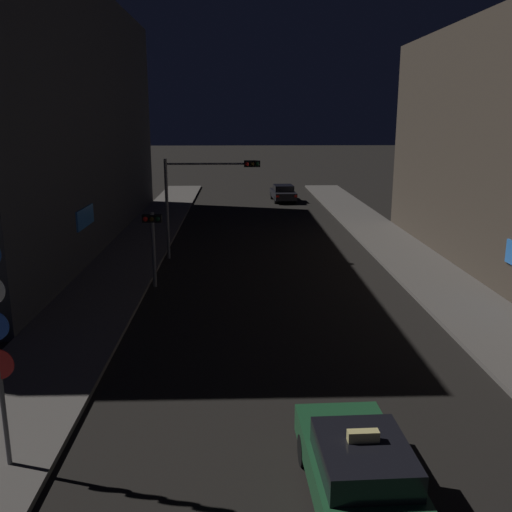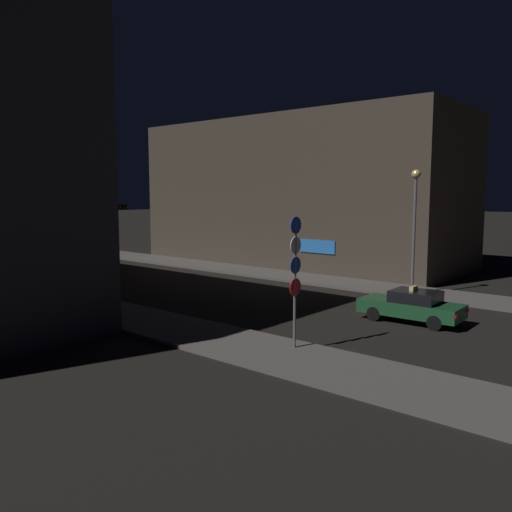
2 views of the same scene
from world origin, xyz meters
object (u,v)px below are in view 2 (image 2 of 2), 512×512
at_px(traffic_light_left_kerb, 111,257).
at_px(far_car, 24,246).
at_px(taxi, 412,306).
at_px(traffic_light_overhead, 89,226).
at_px(sign_pole_left, 295,271).
at_px(street_lamp_near_block, 415,211).

bearing_deg(traffic_light_left_kerb, far_car, 73.44).
bearing_deg(taxi, traffic_light_overhead, 101.49).
bearing_deg(sign_pole_left, traffic_light_overhead, 80.44).
distance_m(taxi, traffic_light_left_kerb, 15.36).
xyz_separation_m(taxi, traffic_light_overhead, (-3.89, 19.12, 2.96)).
xyz_separation_m(traffic_light_overhead, street_lamp_near_block, (9.56, -16.62, 1.01)).
height_order(traffic_light_left_kerb, street_lamp_near_block, street_lamp_near_block).
distance_m(far_car, traffic_light_left_kerb, 26.13).
relative_size(traffic_light_overhead, traffic_light_left_kerb, 1.57).
relative_size(traffic_light_left_kerb, sign_pole_left, 0.68).
bearing_deg(far_car, taxi, -92.45).
height_order(taxi, traffic_light_overhead, traffic_light_overhead).
bearing_deg(sign_pole_left, traffic_light_left_kerb, 85.00).
relative_size(far_car, traffic_light_overhead, 0.90).
bearing_deg(traffic_light_overhead, taxi, -78.51).
relative_size(taxi, traffic_light_left_kerb, 1.41).
height_order(taxi, street_lamp_near_block, street_lamp_near_block).
relative_size(far_car, sign_pole_left, 0.97).
xyz_separation_m(traffic_light_left_kerb, sign_pole_left, (-1.12, -12.79, 0.60)).
bearing_deg(sign_pole_left, far_car, 77.25).
relative_size(taxi, traffic_light_overhead, 0.89).
distance_m(taxi, far_car, 39.19).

